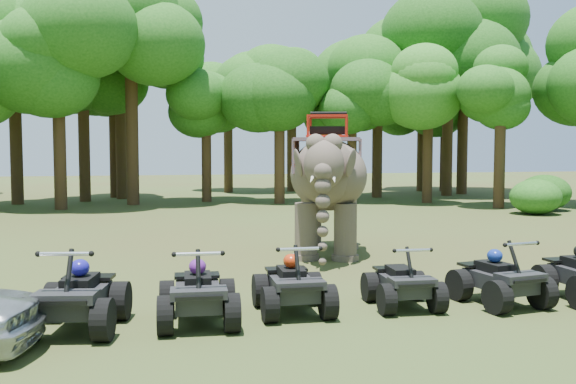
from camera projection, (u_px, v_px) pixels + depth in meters
name	position (u px, v px, depth m)	size (l,w,h in m)	color
ground	(301.00, 292.00, 12.63)	(110.00, 110.00, 0.00)	#47381E
elephant	(327.00, 183.00, 17.06)	(1.99, 4.52, 3.80)	#4F413A
atv_0	(77.00, 288.00, 9.96)	(1.32, 1.82, 1.35)	black
atv_1	(198.00, 285.00, 10.33)	(1.26, 1.72, 1.28)	black
atv_2	(293.00, 277.00, 11.03)	(1.21, 1.66, 1.23)	black
atv_3	(403.00, 275.00, 11.42)	(1.12, 1.54, 1.14)	black
atv_4	(500.00, 271.00, 11.60)	(1.21, 1.65, 1.23)	black
tree_0	(206.00, 136.00, 33.46)	(4.82, 4.82, 6.89)	#195114
tree_1	(279.00, 126.00, 32.28)	(5.49, 5.49, 7.84)	#195114
tree_2	(352.00, 139.00, 33.35)	(4.63, 4.63, 6.61)	#195114
tree_3	(428.00, 132.00, 32.70)	(5.08, 5.08, 7.26)	#195114
tree_4	(500.00, 133.00, 29.83)	(4.93, 4.93, 7.04)	#195114
tree_30	(59.00, 113.00, 29.11)	(6.18, 6.18, 8.82)	#195114
tree_31	(120.00, 118.00, 35.19)	(6.25, 6.25, 8.92)	#195114
tree_32	(292.00, 113.00, 41.27)	(7.12, 7.12, 10.16)	#195114
tree_33	(228.00, 124.00, 40.19)	(6.02, 6.02, 8.60)	#195114
tree_34	(448.00, 104.00, 37.56)	(7.57, 7.57, 10.81)	#195114
tree_35	(446.00, 111.00, 41.34)	(7.28, 7.28, 10.39)	#195114
tree_37	(15.00, 105.00, 31.81)	(6.93, 6.93, 9.90)	#195114
tree_38	(114.00, 128.00, 36.31)	(5.55, 5.55, 7.94)	#195114
tree_40	(83.00, 112.00, 33.50)	(6.55, 6.55, 9.36)	#195114
tree_41	(463.00, 104.00, 38.87)	(7.70, 7.70, 10.99)	#195114
tree_42	(132.00, 102.00, 31.56)	(7.11, 7.11, 10.16)	#195114
tree_43	(421.00, 132.00, 41.48)	(5.41, 5.41, 7.74)	#195114
tree_44	(378.00, 116.00, 36.29)	(6.45, 6.45, 9.22)	#195114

